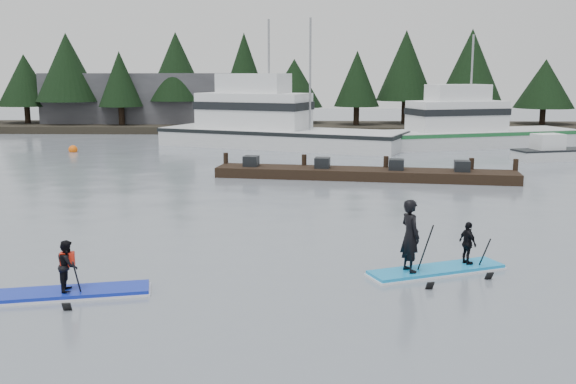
{
  "coord_description": "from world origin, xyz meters",
  "views": [
    {
      "loc": [
        0.69,
        -14.59,
        4.88
      ],
      "look_at": [
        0.0,
        6.0,
        1.1
      ],
      "focal_mm": 40.0,
      "sensor_mm": 36.0,
      "label": 1
    }
  ],
  "objects_px": {
    "floating_dock": "(364,174)",
    "paddleboard_duo": "(430,249)",
    "fishing_boat_medium": "(472,138)",
    "paddleboard_solo": "(69,281)",
    "fishing_boat_large": "(273,136)"
  },
  "relations": [
    {
      "from": "floating_dock",
      "to": "paddleboard_duo",
      "type": "xyz_separation_m",
      "value": [
        0.4,
        -14.74,
        0.39
      ]
    },
    {
      "from": "fishing_boat_medium",
      "to": "paddleboard_solo",
      "type": "height_order",
      "value": "fishing_boat_medium"
    },
    {
      "from": "floating_dock",
      "to": "fishing_boat_large",
      "type": "bearing_deg",
      "value": 118.44
    },
    {
      "from": "fishing_boat_large",
      "to": "paddleboard_duo",
      "type": "height_order",
      "value": "fishing_boat_large"
    },
    {
      "from": "paddleboard_solo",
      "to": "paddleboard_duo",
      "type": "distance_m",
      "value": 8.58
    },
    {
      "from": "fishing_boat_large",
      "to": "paddleboard_solo",
      "type": "distance_m",
      "value": 30.46
    },
    {
      "from": "fishing_boat_large",
      "to": "paddleboard_duo",
      "type": "bearing_deg",
      "value": -57.59
    },
    {
      "from": "floating_dock",
      "to": "paddleboard_solo",
      "type": "distance_m",
      "value": 18.46
    },
    {
      "from": "paddleboard_duo",
      "to": "fishing_boat_large",
      "type": "bearing_deg",
      "value": 78.14
    },
    {
      "from": "floating_dock",
      "to": "paddleboard_solo",
      "type": "bearing_deg",
      "value": -107.51
    },
    {
      "from": "fishing_boat_medium",
      "to": "paddleboard_solo",
      "type": "bearing_deg",
      "value": -136.37
    },
    {
      "from": "fishing_boat_medium",
      "to": "paddleboard_solo",
      "type": "distance_m",
      "value": 35.25
    },
    {
      "from": "fishing_boat_medium",
      "to": "paddleboard_solo",
      "type": "relative_size",
      "value": 4.09
    },
    {
      "from": "paddleboard_solo",
      "to": "paddleboard_duo",
      "type": "bearing_deg",
      "value": -0.64
    },
    {
      "from": "fishing_boat_large",
      "to": "paddleboard_duo",
      "type": "xyz_separation_m",
      "value": [
        5.48,
        -28.41,
        -0.09
      ]
    }
  ]
}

